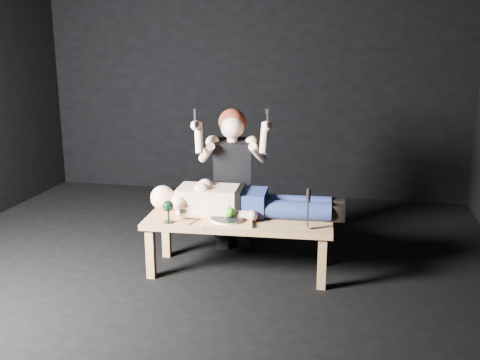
{
  "coord_description": "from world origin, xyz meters",
  "views": [
    {
      "loc": [
        1.22,
        -3.89,
        1.82
      ],
      "look_at": [
        0.35,
        0.2,
        0.75
      ],
      "focal_mm": 41.11,
      "sensor_mm": 36.0,
      "label": 1
    }
  ],
  "objects_px": {
    "table": "(239,245)",
    "goblet": "(168,212)",
    "serving_tray": "(227,221)",
    "carving_knife": "(308,209)",
    "kneeling_woman": "(233,178)",
    "lying_man": "(246,198)"
  },
  "relations": [
    {
      "from": "kneeling_woman",
      "to": "goblet",
      "type": "xyz_separation_m",
      "value": [
        -0.36,
        -0.68,
        -0.12
      ]
    },
    {
      "from": "kneeling_woman",
      "to": "table",
      "type": "bearing_deg",
      "value": -82.4
    },
    {
      "from": "kneeling_woman",
      "to": "goblet",
      "type": "distance_m",
      "value": 0.78
    },
    {
      "from": "lying_man",
      "to": "goblet",
      "type": "xyz_separation_m",
      "value": [
        -0.54,
        -0.34,
        -0.04
      ]
    },
    {
      "from": "table",
      "to": "lying_man",
      "type": "relative_size",
      "value": 1.02
    },
    {
      "from": "lying_man",
      "to": "table",
      "type": "bearing_deg",
      "value": -109.44
    },
    {
      "from": "serving_tray",
      "to": "carving_knife",
      "type": "bearing_deg",
      "value": -1.74
    },
    {
      "from": "table",
      "to": "lying_man",
      "type": "height_order",
      "value": "lying_man"
    },
    {
      "from": "kneeling_woman",
      "to": "serving_tray",
      "type": "distance_m",
      "value": 0.63
    },
    {
      "from": "table",
      "to": "serving_tray",
      "type": "distance_m",
      "value": 0.28
    },
    {
      "from": "table",
      "to": "goblet",
      "type": "xyz_separation_m",
      "value": [
        -0.51,
        -0.21,
        0.31
      ]
    },
    {
      "from": "table",
      "to": "lying_man",
      "type": "bearing_deg",
      "value": 70.56
    },
    {
      "from": "table",
      "to": "goblet",
      "type": "bearing_deg",
      "value": -160.55
    },
    {
      "from": "table",
      "to": "serving_tray",
      "type": "bearing_deg",
      "value": -120.45
    },
    {
      "from": "table",
      "to": "carving_knife",
      "type": "bearing_deg",
      "value": -18.01
    },
    {
      "from": "kneeling_woman",
      "to": "serving_tray",
      "type": "relative_size",
      "value": 3.42
    },
    {
      "from": "goblet",
      "to": "serving_tray",
      "type": "bearing_deg",
      "value": 11.2
    },
    {
      "from": "table",
      "to": "kneeling_woman",
      "type": "height_order",
      "value": "kneeling_woman"
    },
    {
      "from": "lying_man",
      "to": "carving_knife",
      "type": "relative_size",
      "value": 4.62
    },
    {
      "from": "serving_tray",
      "to": "lying_man",
      "type": "bearing_deg",
      "value": 68.29
    },
    {
      "from": "table",
      "to": "goblet",
      "type": "relative_size",
      "value": 8.4
    },
    {
      "from": "table",
      "to": "carving_knife",
      "type": "distance_m",
      "value": 0.69
    }
  ]
}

